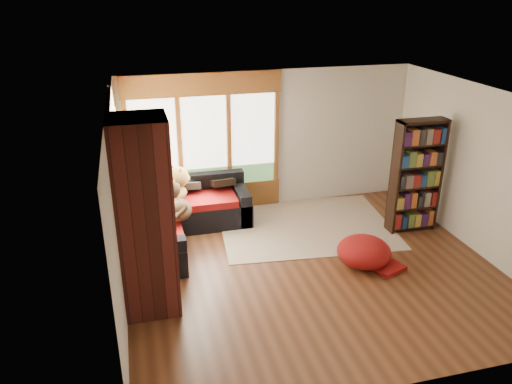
{
  "coord_description": "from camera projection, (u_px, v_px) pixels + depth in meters",
  "views": [
    {
      "loc": [
        -2.46,
        -6.13,
        4.03
      ],
      "look_at": [
        -0.64,
        0.94,
        0.95
      ],
      "focal_mm": 35.0,
      "sensor_mm": 36.0,
      "label": 1
    }
  ],
  "objects": [
    {
      "name": "throw_pillows",
      "position": [
        174.0,
        192.0,
        8.44
      ],
      "size": [
        1.98,
        1.68,
        0.45
      ],
      "color": "black",
      "rests_on": "sectional_sofa"
    },
    {
      "name": "bookshelf",
      "position": [
        416.0,
        176.0,
        8.44
      ],
      "size": [
        0.85,
        0.28,
        1.98
      ],
      "color": "black",
      "rests_on": "ground"
    },
    {
      "name": "wall_left",
      "position": [
        116.0,
        210.0,
        6.46
      ],
      "size": [
        0.04,
        5.0,
        2.6
      ],
      "primitive_type": "cube",
      "color": "silver",
      "rests_on": "ground"
    },
    {
      "name": "area_rug",
      "position": [
        305.0,
        225.0,
        8.93
      ],
      "size": [
        3.2,
        2.56,
        0.01
      ],
      "primitive_type": "cube",
      "rotation": [
        0.0,
        0.0,
        -0.1
      ],
      "color": "silver",
      "rests_on": "ground"
    },
    {
      "name": "dog_brindle",
      "position": [
        174.0,
        203.0,
        7.99
      ],
      "size": [
        0.59,
        0.88,
        0.46
      ],
      "rotation": [
        0.0,
        0.0,
        1.68
      ],
      "color": "black",
      "rests_on": "sectional_sofa"
    },
    {
      "name": "ceiling",
      "position": [
        320.0,
        99.0,
        6.59
      ],
      "size": [
        5.5,
        5.5,
        0.0
      ],
      "primitive_type": "plane",
      "color": "white"
    },
    {
      "name": "wall_right",
      "position": [
        483.0,
        173.0,
        7.72
      ],
      "size": [
        0.04,
        5.0,
        2.6
      ],
      "primitive_type": "cube",
      "color": "silver",
      "rests_on": "ground"
    },
    {
      "name": "dog_tan",
      "position": [
        167.0,
        190.0,
        8.39
      ],
      "size": [
        1.06,
        0.96,
        0.52
      ],
      "rotation": [
        0.0,
        0.0,
        0.55
      ],
      "color": "brown",
      "rests_on": "sectional_sofa"
    },
    {
      "name": "floor",
      "position": [
        312.0,
        268.0,
        7.6
      ],
      "size": [
        5.5,
        5.5,
        0.0
      ],
      "primitive_type": "plane",
      "color": "#4C2815",
      "rests_on": "ground"
    },
    {
      "name": "brick_chimney",
      "position": [
        145.0,
        219.0,
        6.23
      ],
      "size": [
        0.7,
        0.7,
        2.6
      ],
      "primitive_type": "cube",
      "color": "#471914",
      "rests_on": "ground"
    },
    {
      "name": "windows_left",
      "position": [
        118.0,
        174.0,
        7.52
      ],
      "size": [
        0.1,
        2.62,
        1.9
      ],
      "color": "brown",
      "rests_on": "wall_left"
    },
    {
      "name": "sectional_sofa",
      "position": [
        171.0,
        217.0,
        8.54
      ],
      "size": [
        2.2,
        2.2,
        0.8
      ],
      "rotation": [
        0.0,
        0.0,
        0.06
      ],
      "color": "black",
      "rests_on": "ground"
    },
    {
      "name": "pouf",
      "position": [
        364.0,
        251.0,
        7.62
      ],
      "size": [
        0.86,
        0.86,
        0.45
      ],
      "primitive_type": "ellipsoid",
      "rotation": [
        0.0,
        0.0,
        0.04
      ],
      "color": "#9E100E",
      "rests_on": "area_rug"
    },
    {
      "name": "wall_back",
      "position": [
        268.0,
        140.0,
        9.32
      ],
      "size": [
        5.5,
        0.04,
        2.6
      ],
      "primitive_type": "cube",
      "color": "silver",
      "rests_on": "ground"
    },
    {
      "name": "wall_front",
      "position": [
        407.0,
        285.0,
        4.86
      ],
      "size": [
        5.5,
        0.04,
        2.6
      ],
      "primitive_type": "cube",
      "color": "silver",
      "rests_on": "ground"
    },
    {
      "name": "windows_back",
      "position": [
        205.0,
        143.0,
        9.0
      ],
      "size": [
        2.82,
        0.1,
        1.9
      ],
      "color": "brown",
      "rests_on": "wall_back"
    },
    {
      "name": "roller_blind",
      "position": [
        117.0,
        134.0,
        8.11
      ],
      "size": [
        0.03,
        0.72,
        0.9
      ],
      "primitive_type": "cube",
      "color": "#88995D",
      "rests_on": "wall_left"
    }
  ]
}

